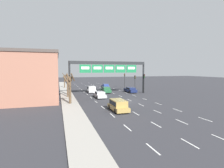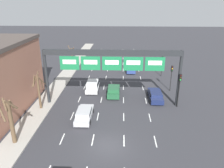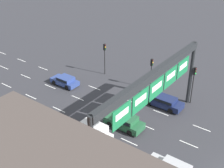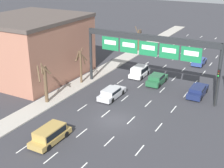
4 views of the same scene
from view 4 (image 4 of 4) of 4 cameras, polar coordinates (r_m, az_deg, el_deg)
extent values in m
plane|color=#333338|center=(35.16, 0.36, -6.70)|extent=(220.00, 220.00, 0.00)
cube|color=#A8A399|center=(40.14, -11.85, -3.30)|extent=(2.80, 110.00, 0.15)
cube|color=white|center=(31.59, -15.84, -11.19)|extent=(0.12, 2.00, 0.01)
cube|color=white|center=(34.71, -10.12, -7.47)|extent=(0.12, 2.00, 0.01)
cube|color=white|center=(38.24, -5.47, -4.34)|extent=(0.12, 2.00, 0.01)
cube|color=white|center=(42.06, -1.66, -1.73)|extent=(0.12, 2.00, 0.01)
cube|color=white|center=(46.11, 1.48, 0.43)|extent=(0.12, 2.00, 0.01)
cube|color=white|center=(50.33, 4.11, 2.24)|extent=(0.12, 2.00, 0.01)
cube|color=white|center=(54.68, 6.33, 3.76)|extent=(0.12, 2.00, 0.01)
cube|color=white|center=(59.13, 8.23, 5.05)|extent=(0.12, 2.00, 0.01)
cube|color=white|center=(63.67, 9.86, 6.15)|extent=(0.12, 2.00, 0.01)
cube|color=white|center=(68.27, 11.29, 7.10)|extent=(0.12, 2.00, 0.01)
cube|color=white|center=(72.92, 12.53, 7.93)|extent=(0.12, 2.00, 0.01)
cube|color=white|center=(77.62, 13.63, 8.65)|extent=(0.12, 2.00, 0.01)
cube|color=white|center=(29.65, -11.12, -13.10)|extent=(0.12, 2.00, 0.01)
cube|color=white|center=(32.96, -5.56, -8.90)|extent=(0.12, 2.00, 0.01)
cube|color=white|center=(36.65, -1.17, -5.45)|extent=(0.12, 2.00, 0.01)
cube|color=white|center=(40.62, 2.36, -2.63)|extent=(0.12, 2.00, 0.01)
cube|color=white|center=(44.80, 5.23, -0.31)|extent=(0.12, 2.00, 0.01)
cube|color=white|center=(49.13, 7.60, 1.61)|extent=(0.12, 2.00, 0.01)
cube|color=white|center=(53.58, 9.59, 3.20)|extent=(0.12, 2.00, 0.01)
cube|color=white|center=(58.12, 11.27, 4.55)|extent=(0.12, 2.00, 0.01)
cube|color=white|center=(62.73, 12.71, 5.70)|extent=(0.12, 2.00, 0.01)
cube|color=white|center=(67.39, 13.96, 6.69)|extent=(0.12, 2.00, 0.01)
cube|color=white|center=(72.10, 15.05, 7.55)|extent=(0.12, 2.00, 0.01)
cube|color=white|center=(76.85, 16.01, 8.30)|extent=(0.12, 2.00, 0.01)
cube|color=white|center=(31.45, -0.49, -10.42)|extent=(0.12, 2.00, 0.01)
cube|color=white|center=(35.30, 3.51, -6.62)|extent=(0.12, 2.00, 0.01)
cube|color=white|center=(39.40, 6.66, -3.56)|extent=(0.12, 2.00, 0.01)
cube|color=white|center=(43.70, 9.18, -1.09)|extent=(0.12, 2.00, 0.01)
cube|color=white|center=(48.13, 11.25, 0.94)|extent=(0.12, 2.00, 0.01)
cube|color=white|center=(52.67, 12.96, 2.62)|extent=(0.12, 2.00, 0.01)
cube|color=white|center=(57.28, 14.40, 4.03)|extent=(0.12, 2.00, 0.01)
cube|color=white|center=(61.95, 15.63, 5.23)|extent=(0.12, 2.00, 0.01)
cube|color=white|center=(66.67, 16.70, 6.25)|extent=(0.12, 2.00, 0.01)
cube|color=white|center=(71.42, 17.62, 7.14)|extent=(0.12, 2.00, 0.01)
cube|color=white|center=(76.21, 18.43, 7.92)|extent=(0.12, 2.00, 0.01)
cube|color=white|center=(30.22, 5.09, -11.99)|extent=(0.12, 2.00, 0.01)
cube|color=white|center=(34.21, 8.55, -7.83)|extent=(0.12, 2.00, 0.01)
cube|color=white|center=(38.44, 11.21, -4.53)|extent=(0.12, 2.00, 0.01)
cube|color=white|center=(42.83, 13.32, -1.90)|extent=(0.12, 2.00, 0.01)
cube|color=white|center=(47.34, 15.03, 0.24)|extent=(0.12, 2.00, 0.01)
cube|color=white|center=(51.94, 16.44, 2.01)|extent=(0.12, 2.00, 0.01)
cube|color=white|center=(56.61, 17.62, 3.48)|extent=(0.12, 2.00, 0.01)
cube|color=white|center=(61.34, 18.62, 4.73)|extent=(0.12, 2.00, 0.01)
cube|color=white|center=(66.10, 19.48, 5.80)|extent=(0.12, 2.00, 0.01)
cylinder|color=#232628|center=(45.63, -3.89, 5.34)|extent=(0.41, 0.41, 7.82)
cylinder|color=#232628|center=(39.36, 18.94, 1.48)|extent=(0.41, 0.41, 7.82)
cube|color=#232628|center=(40.69, 6.91, 8.39)|extent=(18.10, 0.60, 0.70)
cube|color=#197542|center=(43.06, -0.32, 7.41)|extent=(2.56, 0.08, 1.84)
cube|color=white|center=(42.99, -0.35, 7.61)|extent=(1.79, 0.02, 0.59)
cube|color=#197542|center=(41.81, 3.07, 6.94)|extent=(2.56, 0.08, 1.84)
cube|color=white|center=(41.73, 3.05, 7.15)|extent=(1.79, 0.02, 0.59)
cube|color=#197542|center=(40.71, 6.64, 6.42)|extent=(2.56, 0.08, 1.84)
cube|color=white|center=(40.63, 6.63, 6.63)|extent=(1.79, 0.02, 0.59)
cube|color=#197542|center=(39.78, 10.39, 5.85)|extent=(2.56, 0.08, 1.84)
cube|color=white|center=(39.70, 10.38, 6.06)|extent=(1.79, 0.02, 0.59)
cube|color=#197542|center=(39.04, 14.29, 5.22)|extent=(2.56, 0.08, 1.84)
cube|color=white|center=(38.95, 14.29, 5.44)|extent=(1.79, 0.02, 0.59)
cube|color=#9E6651|center=(49.07, -14.41, 6.34)|extent=(13.18, 15.12, 8.59)
cube|color=#4C423D|center=(48.12, -14.92, 11.56)|extent=(13.44, 15.42, 0.50)
cube|color=navy|center=(55.62, 15.65, 3.92)|extent=(1.75, 3.92, 0.60)
cube|color=navy|center=(55.25, 15.65, 4.37)|extent=(1.61, 2.04, 0.46)
cube|color=black|center=(55.25, 15.65, 4.37)|extent=(1.65, 1.88, 0.33)
cylinder|color=black|center=(56.94, 15.16, 4.19)|extent=(0.22, 0.66, 0.66)
cylinder|color=black|center=(56.62, 16.70, 3.93)|extent=(0.22, 0.66, 0.66)
cylinder|color=black|center=(54.75, 14.53, 3.56)|extent=(0.22, 0.66, 0.66)
cylinder|color=black|center=(54.42, 16.13, 3.29)|extent=(0.22, 0.66, 0.66)
cube|color=#19234C|center=(42.81, 15.42, -1.32)|extent=(1.79, 4.87, 0.70)
cube|color=#19234C|center=(42.34, 15.39, -0.76)|extent=(1.64, 2.53, 0.42)
cube|color=black|center=(42.34, 15.39, -0.76)|extent=(1.68, 2.33, 0.30)
cylinder|color=black|center=(44.38, 14.86, -0.74)|extent=(0.22, 0.66, 0.66)
cylinder|color=black|center=(44.08, 16.87, -1.12)|extent=(0.22, 0.66, 0.66)
cylinder|color=black|center=(41.75, 13.82, -2.09)|extent=(0.22, 0.66, 0.66)
cylinder|color=black|center=(41.43, 15.96, -2.50)|extent=(0.22, 0.66, 0.66)
cube|color=#A88947|center=(31.74, -11.18, -9.55)|extent=(1.87, 4.61, 0.56)
cube|color=#A88947|center=(31.36, -11.32, -8.50)|extent=(1.72, 3.23, 0.84)
cube|color=black|center=(31.36, -11.32, -8.50)|extent=(1.76, 2.97, 0.60)
cylinder|color=black|center=(33.19, -10.77, -8.32)|extent=(0.22, 0.66, 0.66)
cylinder|color=black|center=(32.26, -8.41, -9.11)|extent=(0.22, 0.66, 0.66)
cylinder|color=black|center=(31.45, -13.99, -10.44)|extent=(0.22, 0.66, 0.66)
cylinder|color=black|center=(30.46, -11.58, -11.37)|extent=(0.22, 0.66, 0.66)
cube|color=#235B38|center=(45.60, 8.23, 0.71)|extent=(1.83, 4.30, 0.74)
cube|color=#235B38|center=(45.15, 8.16, 1.37)|extent=(1.68, 2.24, 0.54)
cube|color=black|center=(45.15, 8.16, 1.37)|extent=(1.72, 2.06, 0.39)
cylinder|color=black|center=(47.08, 7.85, 1.11)|extent=(0.22, 0.66, 0.66)
cylinder|color=black|center=(46.57, 9.74, 0.76)|extent=(0.22, 0.66, 0.66)
cylinder|color=black|center=(44.83, 6.64, 0.10)|extent=(0.22, 0.66, 0.66)
cylinder|color=black|center=(44.29, 8.61, -0.28)|extent=(0.22, 0.66, 0.66)
cube|color=#B7B7BC|center=(40.63, -0.01, -1.82)|extent=(1.81, 4.76, 0.62)
cube|color=#B7B7BC|center=(40.17, -0.20, -1.23)|extent=(1.66, 2.48, 0.51)
cube|color=black|center=(40.17, -0.20, -1.23)|extent=(1.70, 2.28, 0.37)
cylinder|color=black|center=(42.21, -0.04, -1.16)|extent=(0.22, 0.66, 0.66)
cylinder|color=black|center=(41.51, 1.93, -1.58)|extent=(0.22, 0.66, 0.66)
cylinder|color=black|center=(39.94, -2.02, -2.55)|extent=(0.22, 0.66, 0.66)
cylinder|color=black|center=(39.20, 0.03, -3.02)|extent=(0.22, 0.66, 0.66)
cube|color=silver|center=(48.16, 5.04, 1.91)|extent=(1.91, 4.01, 0.57)
cube|color=silver|center=(47.88, 5.05, 2.71)|extent=(1.75, 2.81, 0.88)
cube|color=black|center=(47.88, 5.05, 2.71)|extent=(1.79, 2.58, 0.64)
cylinder|color=black|center=(49.58, 4.69, 2.31)|extent=(0.22, 0.66, 0.66)
cylinder|color=black|center=(48.94, 6.53, 1.98)|extent=(0.22, 0.66, 0.66)
cylinder|color=black|center=(47.52, 3.49, 1.47)|extent=(0.22, 0.66, 0.66)
cylinder|color=black|center=(46.85, 5.39, 1.12)|extent=(0.22, 0.66, 0.66)
cylinder|color=black|center=(39.67, 18.52, -1.37)|extent=(0.12, 0.12, 3.88)
cube|color=black|center=(38.84, 18.93, 1.88)|extent=(0.30, 0.24, 0.90)
sphere|color=#3D0E0C|center=(38.63, 18.95, 2.24)|extent=(0.20, 0.20, 0.20)
sphere|color=#412F0C|center=(38.72, 18.90, 1.82)|extent=(0.20, 0.20, 0.20)
sphere|color=green|center=(38.82, 18.84, 1.40)|extent=(0.20, 0.20, 0.20)
cylinder|color=brown|center=(61.58, 4.86, 7.99)|extent=(0.32, 0.32, 4.13)
cylinder|color=brown|center=(61.12, 5.34, 9.63)|extent=(0.42, 0.99, 0.95)
cylinder|color=brown|center=(60.87, 5.19, 8.85)|extent=(0.79, 1.13, 1.38)
cylinder|color=brown|center=(61.27, 5.23, 9.28)|extent=(0.47, 0.79, 1.27)
cylinder|color=brown|center=(60.84, 4.57, 9.69)|extent=(1.05, 0.59, 1.62)
cylinder|color=brown|center=(44.86, -5.72, 3.12)|extent=(0.31, 0.31, 4.72)
cylinder|color=brown|center=(44.38, -5.18, 4.44)|extent=(0.43, 1.07, 1.68)
cylinder|color=brown|center=(44.59, -6.32, 5.15)|extent=(0.25, 1.05, 1.38)
cylinder|color=brown|center=(44.73, -5.91, 5.46)|extent=(0.79, 0.80, 1.84)
cylinder|color=brown|center=(44.81, -6.32, 4.92)|extent=(0.29, 1.22, 1.19)
cylinder|color=brown|center=(43.91, -5.24, 4.97)|extent=(0.47, 1.38, 1.46)
cylinder|color=brown|center=(39.25, -12.04, -0.18)|extent=(0.43, 0.43, 4.54)
cylinder|color=brown|center=(38.50, -12.73, 2.76)|extent=(0.69, 0.67, 1.23)
cylinder|color=brown|center=(38.66, -13.27, 1.80)|extent=(1.30, 1.21, 1.74)
cylinder|color=brown|center=(38.38, -11.85, 2.60)|extent=(0.31, 0.86, 1.23)
cylinder|color=brown|center=(38.00, -12.02, 2.62)|extent=(0.82, 1.19, 1.40)
camera|label=1|loc=(28.58, -60.97, -12.80)|focal=28.00mm
camera|label=2|loc=(16.38, -27.90, 9.05)|focal=35.00mm
camera|label=3|loc=(44.98, -30.42, 23.50)|focal=50.00mm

